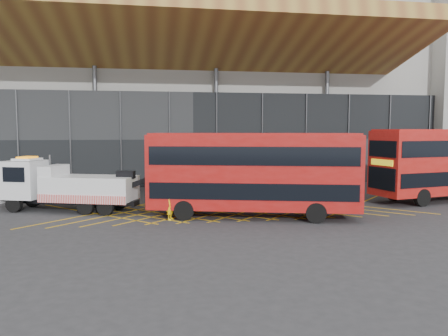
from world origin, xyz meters
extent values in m
plane|color=#2C2C2F|center=(0.00, 0.00, 0.00)|extent=(120.00, 120.00, 0.00)
cube|color=gold|center=(-4.80, 0.00, 0.01)|extent=(7.16, 7.16, 0.01)
cube|color=gold|center=(-4.80, 0.00, 0.01)|extent=(7.16, 7.16, 0.01)
cube|color=gold|center=(-3.20, 0.00, 0.01)|extent=(7.16, 7.16, 0.01)
cube|color=gold|center=(-3.20, 0.00, 0.01)|extent=(7.16, 7.16, 0.01)
cube|color=gold|center=(-1.60, 0.00, 0.01)|extent=(7.16, 7.16, 0.01)
cube|color=gold|center=(-1.60, 0.00, 0.01)|extent=(7.16, 7.16, 0.01)
cube|color=gold|center=(0.00, 0.00, 0.01)|extent=(7.16, 7.16, 0.01)
cube|color=gold|center=(0.00, 0.00, 0.01)|extent=(7.16, 7.16, 0.01)
cube|color=gold|center=(1.60, 0.00, 0.01)|extent=(7.16, 7.16, 0.01)
cube|color=gold|center=(1.60, 0.00, 0.01)|extent=(7.16, 7.16, 0.01)
cube|color=gold|center=(3.20, 0.00, 0.01)|extent=(7.16, 7.16, 0.01)
cube|color=gold|center=(3.20, 0.00, 0.01)|extent=(7.16, 7.16, 0.01)
cube|color=gold|center=(4.80, 0.00, 0.01)|extent=(7.16, 7.16, 0.01)
cube|color=gold|center=(4.80, 0.00, 0.01)|extent=(7.16, 7.16, 0.01)
cube|color=gold|center=(6.40, 0.00, 0.01)|extent=(7.16, 7.16, 0.01)
cube|color=gold|center=(6.40, 0.00, 0.01)|extent=(7.16, 7.16, 0.01)
cube|color=gold|center=(8.00, 0.00, 0.01)|extent=(7.16, 7.16, 0.01)
cube|color=gold|center=(8.00, 0.00, 0.01)|extent=(7.16, 7.16, 0.01)
cube|color=gold|center=(9.60, 0.00, 0.01)|extent=(7.16, 7.16, 0.01)
cube|color=gold|center=(9.60, 0.00, 0.01)|extent=(7.16, 7.16, 0.01)
cube|color=gold|center=(11.20, 0.00, 0.01)|extent=(7.16, 7.16, 0.01)
cube|color=gold|center=(11.20, 0.00, 0.01)|extent=(7.16, 7.16, 0.01)
cube|color=gray|center=(2.00, 19.00, 9.00)|extent=(55.00, 14.00, 18.00)
cube|color=black|center=(2.00, 11.70, 4.00)|extent=(55.00, 0.80, 8.00)
cube|color=#935B2B|center=(0.00, 8.00, 11.50)|extent=(40.00, 11.93, 4.07)
cylinder|color=#595B60|center=(-6.00, 11.50, 5.00)|extent=(0.36, 0.36, 10.00)
cylinder|color=#595B60|center=(4.00, 11.50, 5.00)|extent=(0.36, 0.36, 10.00)
cylinder|color=#595B60|center=(14.00, 11.50, 5.00)|extent=(0.36, 0.36, 10.00)
cube|color=black|center=(-6.29, 1.02, 0.60)|extent=(8.03, 3.53, 0.30)
cube|color=white|center=(-9.06, 1.99, 1.86)|extent=(2.67, 2.72, 2.25)
cube|color=black|center=(-10.05, 2.34, 2.25)|extent=(0.67, 1.81, 0.95)
cube|color=red|center=(-10.08, 2.35, 0.73)|extent=(0.95, 2.19, 0.47)
cube|color=orange|center=(-8.90, 1.94, 3.18)|extent=(1.08, 1.24, 0.10)
cube|color=white|center=(-5.15, 0.62, 1.42)|extent=(5.77, 3.81, 1.38)
cube|color=red|center=(-5.51, -0.42, 0.91)|extent=(5.07, 1.82, 0.47)
cube|color=white|center=(-7.27, 1.37, 2.42)|extent=(1.50, 2.24, 0.60)
cube|color=black|center=(-3.03, -0.12, 2.25)|extent=(1.12, 0.75, 0.43)
cube|color=black|center=(-2.21, -0.40, 1.81)|extent=(1.88, 0.91, 0.93)
cylinder|color=black|center=(-9.52, 1.20, 0.47)|extent=(1.00, 0.60, 0.95)
cylinder|color=black|center=(-8.92, 2.91, 0.47)|extent=(1.00, 0.60, 0.95)
cylinder|color=black|center=(-4.14, -0.69, 0.47)|extent=(1.00, 0.60, 0.95)
cylinder|color=black|center=(-3.54, 1.02, 0.47)|extent=(1.00, 0.60, 0.95)
cylinder|color=#595B60|center=(-7.71, 2.44, 2.33)|extent=(0.12, 0.12, 1.90)
cube|color=#9E0F0C|center=(3.93, -2.56, 2.55)|extent=(11.68, 5.55, 4.02)
cube|color=black|center=(3.93, -2.56, 1.60)|extent=(11.25, 5.49, 0.88)
cube|color=black|center=(3.93, -2.56, 3.47)|extent=(11.25, 5.49, 0.98)
cube|color=black|center=(-1.58, -1.05, 1.66)|extent=(0.67, 2.26, 1.35)
cube|color=black|center=(-1.58, -1.05, 3.47)|extent=(0.67, 2.26, 0.98)
cube|color=yellow|center=(-1.59, -1.04, 2.64)|extent=(0.55, 1.80, 0.36)
cube|color=#9E0F0C|center=(3.93, -2.56, 4.59)|extent=(11.40, 5.29, 0.12)
cylinder|color=black|center=(0.13, -2.73, 0.54)|extent=(1.12, 0.58, 1.08)
cylinder|color=black|center=(0.75, -0.47, 0.54)|extent=(1.12, 0.58, 1.08)
cylinder|color=black|center=(6.82, -4.56, 0.54)|extent=(1.12, 0.58, 1.08)
cylinder|color=black|center=(7.43, -2.30, 0.54)|extent=(1.12, 0.58, 1.08)
cube|color=black|center=(12.89, -0.19, 1.73)|extent=(0.55, 2.39, 1.41)
cube|color=black|center=(12.89, -0.19, 3.62)|extent=(0.55, 2.39, 1.03)
cube|color=yellow|center=(12.88, -0.19, 2.76)|extent=(0.45, 1.90, 0.38)
cylinder|color=black|center=(15.28, -0.95, 0.56)|extent=(1.17, 0.55, 1.13)
cylinder|color=black|center=(14.78, 1.46, 0.56)|extent=(1.17, 0.55, 1.13)
imported|color=yellow|center=(-0.58, -2.47, 0.84)|extent=(0.60, 0.72, 1.69)
camera|label=1|loc=(-1.58, -25.74, 4.83)|focal=35.00mm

